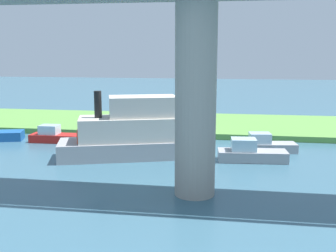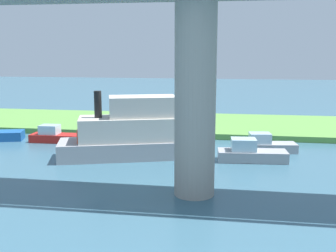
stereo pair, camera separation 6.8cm
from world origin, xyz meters
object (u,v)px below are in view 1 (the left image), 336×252
at_px(mooring_post, 207,127).
at_px(houseboat_blue, 265,145).
at_px(motorboat_red, 130,133).
at_px(bridge_pylon, 196,100).
at_px(pontoon_yellow, 250,153).
at_px(skiff_small, 55,136).
at_px(person_on_bank, 162,121).

bearing_deg(mooring_post, houseboat_blue, 138.25).
distance_m(motorboat_red, houseboat_blue, 10.27).
xyz_separation_m(bridge_pylon, houseboat_blue, (-4.41, -10.32, -4.54)).
relative_size(bridge_pylon, motorboat_red, 1.02).
relative_size(pontoon_yellow, skiff_small, 1.13).
relative_size(person_on_bank, pontoon_yellow, 0.29).
bearing_deg(bridge_pylon, houseboat_blue, -113.13).
xyz_separation_m(bridge_pylon, motorboat_red, (5.28, -7.15, -3.28)).
relative_size(person_on_bank, motorboat_red, 0.14).
distance_m(person_on_bank, skiff_small, 9.69).
height_order(person_on_bank, skiff_small, person_on_bank).
bearing_deg(houseboat_blue, person_on_bank, -32.95).
xyz_separation_m(person_on_bank, mooring_post, (-4.28, 1.64, -0.18)).
distance_m(person_on_bank, houseboat_blue, 10.65).
relative_size(bridge_pylon, skiff_small, 2.37).
relative_size(houseboat_blue, pontoon_yellow, 0.93).
distance_m(houseboat_blue, pontoon_yellow, 3.17).
bearing_deg(bridge_pylon, skiff_small, -40.96).
height_order(motorboat_red, houseboat_blue, motorboat_red).
height_order(bridge_pylon, houseboat_blue, bridge_pylon).
distance_m(bridge_pylon, motorboat_red, 9.48).
xyz_separation_m(person_on_bank, motorboat_red, (0.77, 8.94, 0.57)).
distance_m(person_on_bank, mooring_post, 4.59).
xyz_separation_m(bridge_pylon, skiff_small, (12.78, -11.09, -4.55)).
bearing_deg(skiff_small, pontoon_yellow, 166.95).
distance_m(mooring_post, motorboat_red, 8.91).
xyz_separation_m(motorboat_red, skiff_small, (7.50, -3.94, -1.27)).
xyz_separation_m(person_on_bank, skiff_small, (8.27, 5.00, -0.69)).
height_order(bridge_pylon, motorboat_red, bridge_pylon).
distance_m(bridge_pylon, skiff_small, 17.52).
distance_m(bridge_pylon, mooring_post, 15.01).
relative_size(bridge_pylon, pontoon_yellow, 2.09).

